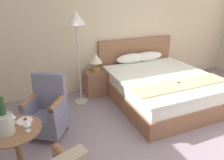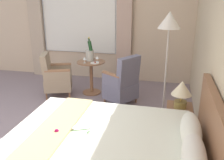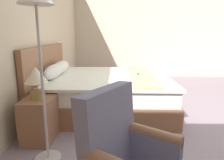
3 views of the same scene
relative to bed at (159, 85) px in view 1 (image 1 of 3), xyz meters
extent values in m
plane|color=gray|center=(-0.43, -1.68, -0.34)|extent=(8.24, 8.24, 0.00)
cube|color=beige|center=(-0.43, 1.16, 1.22)|extent=(6.86, 0.12, 3.13)
cube|color=#8B5B3F|center=(0.00, -0.07, -0.17)|extent=(1.87, 2.15, 0.34)
cube|color=white|center=(0.00, -0.07, 0.12)|extent=(1.81, 2.08, 0.24)
cube|color=white|center=(0.00, -0.13, 0.26)|extent=(1.91, 2.02, 0.04)
cube|color=tan|center=(0.00, -0.66, 0.29)|extent=(1.87, 0.39, 0.03)
cube|color=#8B5B3F|center=(0.00, 1.04, 0.40)|extent=(1.96, 0.08, 0.81)
ellipsoid|color=white|center=(-0.22, 0.84, 0.39)|extent=(0.79, 0.23, 0.23)
ellipsoid|color=white|center=(0.22, 0.84, 0.39)|extent=(0.79, 0.25, 0.24)
cylinder|color=#2D6628|center=(-0.10, -0.43, 0.29)|extent=(0.17, 0.34, 0.01)
sphere|color=#B20F4C|center=(-0.02, -0.60, 0.31)|extent=(0.05, 0.05, 0.05)
ellipsoid|color=#33702D|center=(-0.10, -0.26, 0.30)|extent=(0.05, 0.04, 0.01)
cube|color=white|center=(-0.16, -0.50, 0.29)|extent=(0.12, 0.13, 0.00)
cube|color=#8B5B3F|center=(-1.14, 0.76, -0.06)|extent=(0.49, 0.37, 0.56)
sphere|color=olive|center=(-0.89, 0.76, 0.06)|extent=(0.02, 0.02, 0.02)
cylinder|color=olive|center=(-1.14, 0.76, 0.27)|extent=(0.18, 0.18, 0.10)
cylinder|color=tan|center=(-1.14, 0.76, 0.37)|extent=(0.02, 0.02, 0.10)
cone|color=beige|center=(-1.14, 0.76, 0.52)|extent=(0.29, 0.29, 0.20)
cylinder|color=#BCB4B2|center=(-1.57, 0.53, -0.33)|extent=(0.28, 0.28, 0.03)
cylinder|color=#BCB4B2|center=(-1.57, 0.53, 0.48)|extent=(0.03, 0.03, 1.59)
cone|color=silver|center=(-1.57, 0.53, 1.40)|extent=(0.33, 0.33, 0.25)
cylinder|color=#8B5B3F|center=(-2.72, -1.06, 0.01)|extent=(0.07, 0.07, 0.70)
cylinder|color=#8B5B3F|center=(-2.72, -1.06, 0.37)|extent=(0.60, 0.60, 0.02)
cylinder|color=#B7B5AF|center=(-2.78, -1.11, 0.49)|extent=(0.17, 0.17, 0.23)
torus|color=#B7B5AF|center=(-2.78, -1.11, 0.61)|extent=(0.18, 0.18, 0.02)
cylinder|color=white|center=(-2.78, -1.11, 0.59)|extent=(0.15, 0.15, 0.03)
cylinder|color=#1E4723|center=(-2.78, -1.09, 0.66)|extent=(0.09, 0.12, 0.31)
cylinder|color=white|center=(-2.57, -1.15, 0.38)|extent=(0.06, 0.06, 0.01)
cylinder|color=white|center=(-2.57, -1.15, 0.42)|extent=(0.01, 0.01, 0.07)
cone|color=white|center=(-2.57, -1.15, 0.48)|extent=(0.08, 0.08, 0.06)
cylinder|color=white|center=(-2.72, -0.92, 0.38)|extent=(0.07, 0.07, 0.01)
cylinder|color=white|center=(-2.72, -0.92, 0.42)|extent=(0.01, 0.01, 0.06)
cone|color=white|center=(-2.72, -0.92, 0.48)|extent=(0.08, 0.08, 0.06)
cylinder|color=white|center=(-2.60, -0.94, 0.39)|extent=(0.18, 0.18, 0.01)
sphere|color=maroon|center=(-2.60, -0.93, 0.41)|extent=(0.02, 0.02, 0.02)
sphere|color=maroon|center=(-2.59, -0.93, 0.41)|extent=(0.03, 0.03, 0.03)
sphere|color=maroon|center=(-2.60, -0.94, 0.41)|extent=(0.02, 0.02, 0.02)
cylinder|color=#8B5B3F|center=(-2.65, -0.38, -0.29)|extent=(0.04, 0.04, 0.11)
cylinder|color=#8B5B3F|center=(-2.25, -0.64, -0.29)|extent=(0.04, 0.04, 0.11)
cylinder|color=#8B5B3F|center=(-2.42, -0.03, -0.29)|extent=(0.04, 0.04, 0.11)
cylinder|color=#8B5B3F|center=(-2.02, -0.28, -0.29)|extent=(0.04, 0.04, 0.11)
cube|color=slate|center=(-2.34, -0.33, -0.08)|extent=(0.74, 0.72, 0.31)
cube|color=slate|center=(-2.23, -0.16, 0.36)|extent=(0.53, 0.42, 0.59)
cube|color=slate|center=(-2.54, -0.23, 0.18)|extent=(0.33, 0.44, 0.23)
cylinder|color=#8B5B3F|center=(-2.54, -0.23, 0.30)|extent=(0.33, 0.44, 0.09)
cube|color=slate|center=(-2.16, -0.47, 0.18)|extent=(0.33, 0.44, 0.23)
cylinder|color=#8B5B3F|center=(-2.16, -0.47, 0.30)|extent=(0.33, 0.44, 0.09)
cylinder|color=#8B5B3F|center=(-2.23, -1.63, 0.27)|extent=(0.25, 0.51, 0.09)
camera|label=1|loc=(-2.40, -3.19, 1.77)|focal=32.00mm
camera|label=2|loc=(2.22, 0.56, 1.77)|focal=40.00mm
camera|label=3|loc=(-3.50, -0.22, 1.01)|focal=32.00mm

